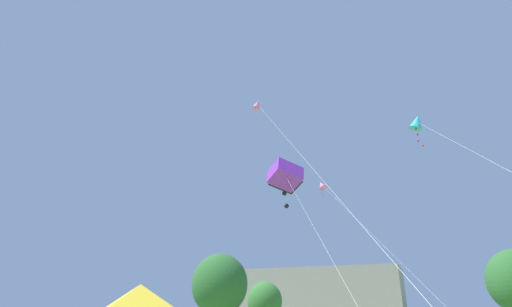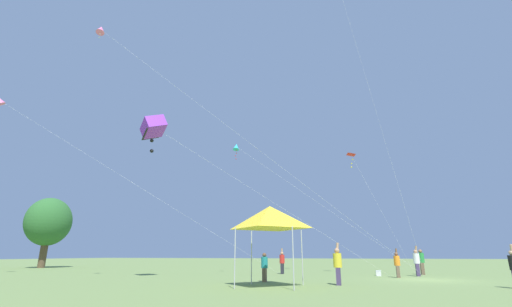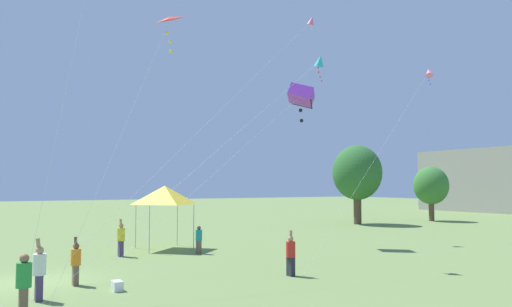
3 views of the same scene
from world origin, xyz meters
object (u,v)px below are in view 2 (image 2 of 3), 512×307
kite_pink_diamond_4 (103,31)px  person_orange_shirt (397,263)px  person_teal_shirt (264,266)px  kite_red_delta_3 (352,156)px  kite_pink_diamond_0 (0,101)px  kite_cyan_diamond_1 (237,147)px  person_yellow_shirt (338,264)px  cooler_box (378,273)px  person_white_shirt (417,261)px  kite_purple_box_2 (154,127)px  person_green_shirt (421,261)px  person_red_shirt (282,261)px  festival_tent (270,217)px

kite_pink_diamond_4 → person_orange_shirt: bearing=-62.8°
person_teal_shirt → kite_red_delta_3: (9.59, -5.32, 8.74)m
kite_pink_diamond_4 → kite_pink_diamond_0: bearing=80.3°
kite_pink_diamond_4 → kite_cyan_diamond_1: bearing=-34.1°
person_orange_shirt → person_yellow_shirt: bearing=162.6°
cooler_box → person_yellow_shirt: 8.99m
person_white_shirt → kite_pink_diamond_0: 33.57m
person_yellow_shirt → kite_pink_diamond_0: (-0.57, 24.85, 11.96)m
person_yellow_shirt → person_orange_shirt: (6.87, -3.52, -0.10)m
person_white_shirt → kite_purple_box_2: 20.65m
person_green_shirt → kite_pink_diamond_0: (-11.59, 30.54, 11.96)m
kite_purple_box_2 → kite_cyan_diamond_1: bearing=-28.2°
kite_red_delta_3 → person_orange_shirt: bearing=-148.7°
kite_cyan_diamond_1 → kite_purple_box_2: size_ratio=0.89×
person_teal_shirt → kite_pink_diamond_4: kite_pink_diamond_4 is taller
person_green_shirt → kite_pink_diamond_0: size_ratio=0.09×
person_teal_shirt → kite_purple_box_2: (-0.67, 7.51, 8.87)m
person_green_shirt → kite_red_delta_3: (-0.39, 4.46, 8.59)m
person_white_shirt → person_red_shirt: person_white_shirt is taller
person_red_shirt → kite_pink_diamond_0: (-9.88, 20.09, 12.01)m
kite_pink_diamond_0 → kite_cyan_diamond_1: size_ratio=1.45×
person_white_shirt → kite_red_delta_3: kite_red_delta_3 is taller
person_white_shirt → person_orange_shirt: bearing=-112.8°
person_green_shirt → kite_red_delta_3: bearing=146.3°
person_white_shirt → kite_pink_diamond_4: kite_pink_diamond_4 is taller
person_white_shirt → person_yellow_shirt: size_ratio=1.01×
kite_purple_box_2 → festival_tent: bearing=-104.4°
person_yellow_shirt → kite_purple_box_2: size_ratio=0.13×
person_green_shirt → kite_pink_diamond_0: bearing=162.1°
person_teal_shirt → kite_pink_diamond_4: (-3.40, 10.32, 15.13)m
kite_purple_box_2 → kite_red_delta_3: kite_purple_box_2 is taller
person_green_shirt → kite_pink_diamond_4: bearing=175.0°
person_yellow_shirt → kite_red_delta_3: kite_red_delta_3 is taller
kite_cyan_diamond_1 → kite_purple_box_2: bearing=151.8°
person_yellow_shirt → kite_cyan_diamond_1: kite_cyan_diamond_1 is taller
person_green_shirt → person_teal_shirt: bearing=-173.1°
person_orange_shirt → kite_purple_box_2: kite_purple_box_2 is taller
person_orange_shirt → cooler_box: bearing=42.8°
kite_pink_diamond_4 → cooler_box: bearing=-56.8°
kite_cyan_diamond_1 → kite_pink_diamond_4: (-9.52, 6.45, 5.91)m
kite_pink_diamond_0 → kite_red_delta_3: size_ratio=2.06×
person_white_shirt → person_orange_shirt: person_white_shirt is taller
cooler_box → person_red_shirt: 7.20m
person_white_shirt → person_yellow_shirt: person_white_shirt is taller
person_orange_shirt → person_green_shirt: size_ratio=1.01×
cooler_box → kite_cyan_diamond_1: bearing=98.1°
kite_pink_diamond_0 → kite_cyan_diamond_1: bearing=-65.4°
person_red_shirt → person_green_shirt: (1.71, -10.44, 0.05)m
cooler_box → person_red_shirt: size_ratio=0.29×
kite_pink_diamond_0 → person_orange_shirt: bearing=-75.3°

